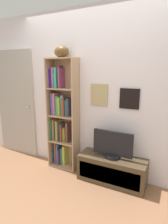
# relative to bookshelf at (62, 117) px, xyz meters

# --- Properties ---
(ground) EXTENTS (5.20, 5.20, 0.04)m
(ground) POSITION_rel_bookshelf_xyz_m (0.52, -1.01, -0.89)
(ground) COLOR #8E6042
(back_wall) EXTENTS (4.80, 0.08, 2.55)m
(back_wall) POSITION_rel_bookshelf_xyz_m (0.53, 0.12, 0.40)
(back_wall) COLOR silver
(back_wall) RESTS_ON ground
(bookshelf) EXTENTS (0.50, 0.24, 1.82)m
(bookshelf) POSITION_rel_bookshelf_xyz_m (0.00, 0.00, 0.00)
(bookshelf) COLOR tan
(bookshelf) RESTS_ON ground
(football) EXTENTS (0.33, 0.26, 0.18)m
(football) POSITION_rel_bookshelf_xyz_m (0.05, -0.03, 1.04)
(football) COLOR brown
(football) RESTS_ON bookshelf
(tv_stand) EXTENTS (0.99, 0.37, 0.39)m
(tv_stand) POSITION_rel_bookshelf_xyz_m (0.93, -0.10, -0.68)
(tv_stand) COLOR #483824
(tv_stand) RESTS_ON ground
(television) EXTENTS (0.58, 0.22, 0.40)m
(television) POSITION_rel_bookshelf_xyz_m (0.93, -0.09, -0.29)
(television) COLOR black
(television) RESTS_ON tv_stand
(door) EXTENTS (0.89, 0.09, 2.00)m
(door) POSITION_rel_bookshelf_xyz_m (-1.10, 0.07, 0.12)
(door) COLOR #ACA59C
(door) RESTS_ON ground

